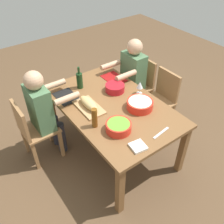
# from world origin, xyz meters

# --- Properties ---
(ground_plane) EXTENTS (8.00, 8.00, 0.00)m
(ground_plane) POSITION_xyz_m (0.00, 0.00, 0.00)
(ground_plane) COLOR brown
(dining_table) EXTENTS (1.62, 1.03, 0.74)m
(dining_table) POSITION_xyz_m (0.00, 0.00, 0.66)
(dining_table) COLOR brown
(dining_table) RESTS_ON ground_plane
(chair_near_center) EXTENTS (0.40, 0.40, 0.85)m
(chair_near_center) POSITION_xyz_m (0.00, -0.83, 0.48)
(chair_near_center) COLOR #9E7044
(chair_near_center) RESTS_ON ground_plane
(chair_near_right) EXTENTS (0.40, 0.40, 0.85)m
(chair_near_right) POSITION_xyz_m (0.45, -0.83, 0.48)
(chair_near_right) COLOR #9E7044
(chair_near_right) RESTS_ON ground_plane
(diner_near_right) EXTENTS (0.41, 0.53, 1.20)m
(diner_near_right) POSITION_xyz_m (0.45, -0.65, 0.70)
(diner_near_right) COLOR #2D2D38
(diner_near_right) RESTS_ON ground_plane
(chair_far_right) EXTENTS (0.40, 0.40, 0.85)m
(chair_far_right) POSITION_xyz_m (0.45, 0.83, 0.48)
(chair_far_right) COLOR #9E7044
(chair_far_right) RESTS_ON ground_plane
(diner_far_right) EXTENTS (0.41, 0.53, 1.20)m
(diner_far_right) POSITION_xyz_m (0.45, 0.65, 0.70)
(diner_far_right) COLOR #2D2D38
(diner_far_right) RESTS_ON ground_plane
(serving_bowl_salad) EXTENTS (0.26, 0.26, 0.09)m
(serving_bowl_salad) POSITION_xyz_m (-0.39, 0.20, 0.79)
(serving_bowl_salad) COLOR red
(serving_bowl_salad) RESTS_ON dining_table
(serving_bowl_pasta) EXTENTS (0.30, 0.30, 0.10)m
(serving_bowl_pasta) POSITION_xyz_m (-0.23, -0.22, 0.79)
(serving_bowl_pasta) COLOR red
(serving_bowl_pasta) RESTS_ON dining_table
(serving_bowl_greens) EXTENTS (0.24, 0.24, 0.09)m
(serving_bowl_greens) POSITION_xyz_m (0.20, -0.19, 0.79)
(serving_bowl_greens) COLOR #B21923
(serving_bowl_greens) RESTS_ON dining_table
(cutting_board) EXTENTS (0.40, 0.23, 0.02)m
(cutting_board) POSITION_xyz_m (0.10, 0.25, 0.75)
(cutting_board) COLOR tan
(cutting_board) RESTS_ON dining_table
(bread_loaf) EXTENTS (0.32, 0.12, 0.09)m
(bread_loaf) POSITION_xyz_m (0.10, 0.25, 0.81)
(bread_loaf) COLOR tan
(bread_loaf) RESTS_ON cutting_board
(wine_bottle) EXTENTS (0.08, 0.08, 0.29)m
(wine_bottle) POSITION_xyz_m (0.52, 0.12, 0.85)
(wine_bottle) COLOR #193819
(wine_bottle) RESTS_ON dining_table
(beer_bottle) EXTENTS (0.06, 0.06, 0.22)m
(beer_bottle) POSITION_xyz_m (-0.19, 0.36, 0.85)
(beer_bottle) COLOR brown
(beer_bottle) RESTS_ON dining_table
(wine_glass) EXTENTS (0.08, 0.08, 0.17)m
(wine_glass) POSITION_xyz_m (-0.01, -0.40, 0.86)
(wine_glass) COLOR silver
(wine_glass) RESTS_ON dining_table
(placemat_near_right) EXTENTS (0.32, 0.23, 0.01)m
(placemat_near_right) POSITION_xyz_m (0.45, -0.35, 0.74)
(placemat_near_right) COLOR maroon
(placemat_near_right) RESTS_ON dining_table
(placemat_far_right) EXTENTS (0.32, 0.23, 0.01)m
(placemat_far_right) POSITION_xyz_m (0.45, 0.35, 0.74)
(placemat_far_right) COLOR black
(placemat_far_right) RESTS_ON dining_table
(carving_knife) EXTENTS (0.05, 0.23, 0.01)m
(carving_knife) POSITION_xyz_m (-0.67, -0.12, 0.74)
(carving_knife) COLOR silver
(carving_knife) RESTS_ON dining_table
(napkin_stack) EXTENTS (0.16, 0.16, 0.02)m
(napkin_stack) POSITION_xyz_m (-0.68, 0.19, 0.75)
(napkin_stack) COLOR white
(napkin_stack) RESTS_ON dining_table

